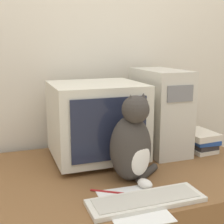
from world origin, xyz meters
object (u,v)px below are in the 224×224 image
object	(u,v)px
computer_tower	(160,110)
cat	(132,144)
pen	(107,192)
crt_monitor	(97,121)
book_stack	(200,141)
keyboard	(146,200)

from	to	relation	value
computer_tower	cat	size ratio (longest dim) A/B	1.17
computer_tower	cat	xyz separation A→B (m)	(-0.31, -0.33, -0.06)
computer_tower	pen	world-z (taller)	computer_tower
pen	computer_tower	bearing A→B (deg)	42.25
crt_monitor	cat	xyz separation A→B (m)	(0.07, -0.30, -0.04)
pen	book_stack	bearing A→B (deg)	25.03
crt_monitor	cat	bearing A→B (deg)	-77.60
computer_tower	keyboard	xyz separation A→B (m)	(-0.33, -0.53, -0.22)
crt_monitor	cat	size ratio (longest dim) A/B	1.15
crt_monitor	computer_tower	bearing A→B (deg)	3.97
crt_monitor	pen	world-z (taller)	crt_monitor
keyboard	cat	size ratio (longest dim) A/B	1.16
cat	pen	size ratio (longest dim) A/B	3.17
cat	pen	world-z (taller)	cat
pen	crt_monitor	bearing A→B (deg)	79.04
crt_monitor	computer_tower	world-z (taller)	computer_tower
computer_tower	keyboard	world-z (taller)	computer_tower
crt_monitor	keyboard	world-z (taller)	crt_monitor
computer_tower	pen	distance (m)	0.64
book_stack	keyboard	bearing A→B (deg)	-141.44
cat	book_stack	xyz separation A→B (m)	(0.51, 0.23, -0.11)
book_stack	pen	distance (m)	0.73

